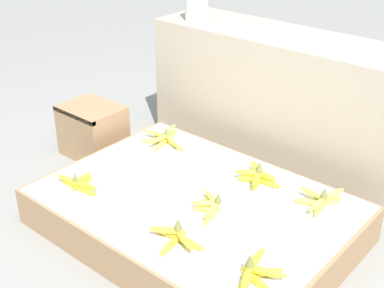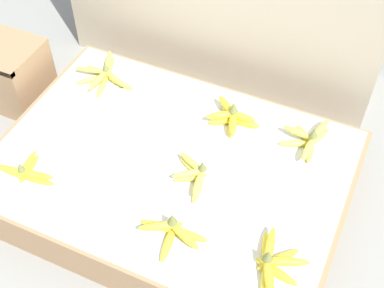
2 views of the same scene
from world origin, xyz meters
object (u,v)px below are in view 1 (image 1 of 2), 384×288
object	(u,v)px
wooden_crate	(93,130)
banana_bunch_back_midright	(258,176)
foam_tray_white	(350,45)
banana_bunch_middle_midright	(210,206)
banana_bunch_front_right	(254,273)
banana_bunch_front_left	(78,183)
banana_bunch_back_left	(165,138)
glass_jar	(197,5)
banana_bunch_back_right	(320,200)
banana_bunch_front_midright	(176,237)

from	to	relation	value
wooden_crate	banana_bunch_back_midright	distance (m)	1.02
wooden_crate	foam_tray_white	xyz separation A→B (m)	(1.12, 0.65, 0.55)
banana_bunch_middle_midright	foam_tray_white	bearing A→B (deg)	82.54
banana_bunch_front_right	banana_bunch_back_midright	world-z (taller)	banana_bunch_back_midright
banana_bunch_front_left	banana_bunch_back_left	xyz separation A→B (m)	(-0.01, 0.57, -0.00)
banana_bunch_middle_midright	banana_bunch_back_midright	world-z (taller)	banana_bunch_back_midright
glass_jar	banana_bunch_back_right	bearing A→B (deg)	-22.95
banana_bunch_middle_midright	banana_bunch_back_right	bearing A→B (deg)	46.13
banana_bunch_front_right	banana_bunch_back_left	bearing A→B (deg)	149.40
wooden_crate	banana_bunch_middle_midright	size ratio (longest dim) A/B	1.74
banana_bunch_front_left	glass_jar	size ratio (longest dim) A/B	1.31
wooden_crate	foam_tray_white	world-z (taller)	foam_tray_white
wooden_crate	glass_jar	xyz separation A→B (m)	(0.28, 0.55, 0.63)
wooden_crate	banana_bunch_back_left	distance (m)	0.45
banana_bunch_front_left	banana_bunch_back_left	world-z (taller)	same
banana_bunch_back_midright	banana_bunch_front_midright	bearing A→B (deg)	-88.41
banana_bunch_front_left	banana_bunch_front_right	size ratio (longest dim) A/B	0.91
banana_bunch_front_midright	foam_tray_white	world-z (taller)	foam_tray_white
foam_tray_white	wooden_crate	bearing A→B (deg)	-149.67
banana_bunch_front_midright	banana_bunch_front_right	world-z (taller)	same
banana_bunch_front_left	banana_bunch_front_right	xyz separation A→B (m)	(0.92, 0.02, 0.00)
banana_bunch_front_left	foam_tray_white	world-z (taller)	foam_tray_white
banana_bunch_back_left	foam_tray_white	xyz separation A→B (m)	(0.68, 0.54, 0.50)
banana_bunch_front_midright	glass_jar	bearing A→B (deg)	126.66
banana_bunch_back_left	banana_bunch_back_right	size ratio (longest dim) A/B	1.17
banana_bunch_back_left	banana_bunch_front_right	bearing A→B (deg)	-30.60
banana_bunch_back_left	glass_jar	xyz separation A→B (m)	(-0.16, 0.44, 0.57)
banana_bunch_front_left	banana_bunch_back_midright	bearing A→B (deg)	44.09
banana_bunch_front_midright	wooden_crate	bearing A→B (deg)	155.70
banana_bunch_front_right	banana_bunch_back_midright	size ratio (longest dim) A/B	1.22
banana_bunch_back_midright	banana_bunch_front_right	bearing A→B (deg)	-56.78
glass_jar	wooden_crate	bearing A→B (deg)	-116.64
banana_bunch_middle_midright	banana_bunch_back_midright	xyz separation A→B (m)	(0.02, 0.31, 0.00)
banana_bunch_front_midright	banana_bunch_middle_midright	size ratio (longest dim) A/B	1.28
banana_bunch_middle_midright	banana_bunch_back_right	size ratio (longest dim) A/B	0.78
banana_bunch_front_left	banana_bunch_front_midright	bearing A→B (deg)	-0.92
banana_bunch_front_right	banana_bunch_back_left	world-z (taller)	banana_bunch_front_right
wooden_crate	banana_bunch_back_midright	size ratio (longest dim) A/B	1.56
banana_bunch_front_right	banana_bunch_back_left	distance (m)	1.08
banana_bunch_front_right	banana_bunch_back_right	bearing A→B (deg)	94.91
wooden_crate	banana_bunch_front_midright	bearing A→B (deg)	-24.30
foam_tray_white	banana_bunch_front_midright	bearing A→B (deg)	-94.21
banana_bunch_middle_midright	banana_bunch_back_right	distance (m)	0.46
banana_bunch_front_right	foam_tray_white	distance (m)	1.23
banana_bunch_back_midright	foam_tray_white	bearing A→B (deg)	80.09
banana_bunch_back_left	banana_bunch_front_left	bearing A→B (deg)	-88.66
banana_bunch_front_left	banana_bunch_front_midright	size ratio (longest dim) A/B	0.97
glass_jar	banana_bunch_front_right	bearing A→B (deg)	-42.28
banana_bunch_front_right	glass_jar	world-z (taller)	glass_jar
banana_bunch_front_right	banana_bunch_back_midright	xyz separation A→B (m)	(-0.35, 0.53, 0.00)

